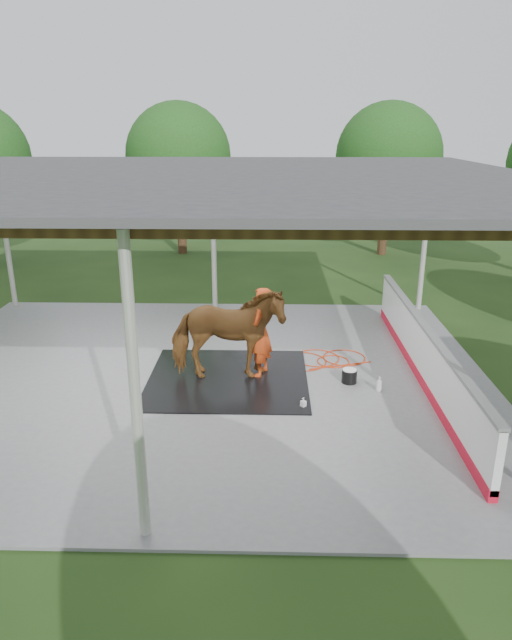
{
  "coord_description": "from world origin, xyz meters",
  "views": [
    {
      "loc": [
        1.54,
        -10.59,
        4.93
      ],
      "look_at": [
        1.28,
        -0.2,
        1.35
      ],
      "focal_mm": 32.0,
      "sensor_mm": 36.0,
      "label": 1
    }
  ],
  "objects_px": {
    "dasher_board": "(423,354)",
    "wash_bucket": "(349,376)",
    "horse": "(227,334)",
    "handler": "(260,332)"
  },
  "relations": [
    {
      "from": "dasher_board",
      "to": "wash_bucket",
      "type": "xyz_separation_m",
      "value": [
        -1.46,
        -0.19,
        -0.4
      ]
    },
    {
      "from": "horse",
      "to": "handler",
      "type": "distance_m",
      "value": 0.69
    },
    {
      "from": "wash_bucket",
      "to": "handler",
      "type": "bearing_deg",
      "value": 169.4
    },
    {
      "from": "horse",
      "to": "handler",
      "type": "height_order",
      "value": "horse"
    },
    {
      "from": "horse",
      "to": "wash_bucket",
      "type": "height_order",
      "value": "horse"
    },
    {
      "from": "dasher_board",
      "to": "handler",
      "type": "bearing_deg",
      "value": 177.5
    },
    {
      "from": "horse",
      "to": "wash_bucket",
      "type": "bearing_deg",
      "value": -96.48
    },
    {
      "from": "dasher_board",
      "to": "horse",
      "type": "height_order",
      "value": "horse"
    },
    {
      "from": "horse",
      "to": "wash_bucket",
      "type": "relative_size",
      "value": 7.44
    },
    {
      "from": "dasher_board",
      "to": "wash_bucket",
      "type": "distance_m",
      "value": 1.53
    }
  ]
}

